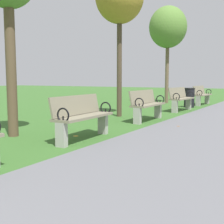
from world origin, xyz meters
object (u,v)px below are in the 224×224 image
at_px(trash_bin, 189,98).
at_px(park_bench_6, 202,95).
at_px(park_bench_3, 82,116).
at_px(park_bench_5, 181,98).
at_px(tree_5, 168,28).
at_px(park_bench_4, 147,104).

bearing_deg(trash_bin, park_bench_6, 84.44).
distance_m(park_bench_3, trash_bin, 7.91).
height_order(park_bench_6, trash_bin, park_bench_6).
relative_size(park_bench_5, park_bench_6, 1.00).
bearing_deg(park_bench_3, park_bench_6, 90.00).
distance_m(park_bench_3, tree_5, 10.24).
bearing_deg(park_bench_6, trash_bin, -95.56).
relative_size(park_bench_4, tree_5, 0.33).
relative_size(park_bench_3, tree_5, 0.34).
distance_m(park_bench_4, park_bench_5, 3.14).
height_order(park_bench_6, tree_5, tree_5).
bearing_deg(park_bench_4, park_bench_5, 90.00).
xyz_separation_m(park_bench_4, tree_5, (-1.80, 6.38, 3.25)).
distance_m(park_bench_5, park_bench_6, 3.12).
bearing_deg(park_bench_3, park_bench_5, 90.00).
bearing_deg(park_bench_5, trash_bin, 95.24).
bearing_deg(tree_5, park_bench_5, -60.99).
bearing_deg(park_bench_6, park_bench_4, -90.00).
height_order(park_bench_5, trash_bin, park_bench_5).
bearing_deg(park_bench_6, park_bench_3, -90.00).
relative_size(park_bench_3, park_bench_4, 1.01).
bearing_deg(park_bench_4, tree_5, 105.74).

